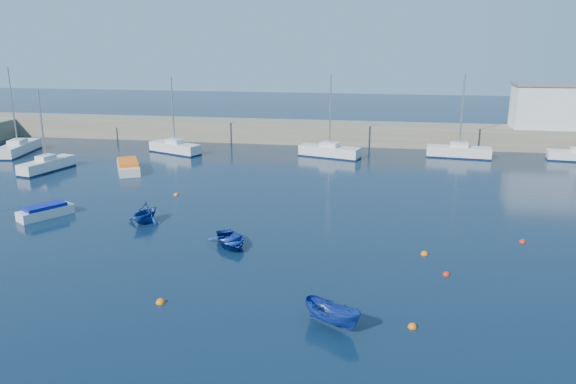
% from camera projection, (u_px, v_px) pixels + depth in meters
% --- Properties ---
extents(ground, '(220.00, 220.00, 0.00)m').
position_uv_depth(ground, '(181.00, 307.00, 28.37)').
color(ground, '#0B1E32').
rests_on(ground, ground).
extents(back_wall, '(96.00, 4.50, 2.60)m').
position_uv_depth(back_wall, '(305.00, 132.00, 71.72)').
color(back_wall, gray).
rests_on(back_wall, ground).
extents(harbor_office, '(10.00, 4.00, 5.00)m').
position_uv_depth(harbor_office, '(558.00, 107.00, 65.93)').
color(harbor_office, silver).
rests_on(harbor_office, back_wall).
extents(sailboat_3, '(3.11, 6.36, 8.19)m').
position_uv_depth(sailboat_3, '(47.00, 165.00, 56.61)').
color(sailboat_3, silver).
rests_on(sailboat_3, ground).
extents(sailboat_4, '(3.20, 7.72, 9.81)m').
position_uv_depth(sailboat_4, '(18.00, 148.00, 64.81)').
color(sailboat_4, silver).
rests_on(sailboat_4, ground).
extents(sailboat_5, '(6.76, 4.35, 8.74)m').
position_uv_depth(sailboat_5, '(175.00, 148.00, 65.21)').
color(sailboat_5, silver).
rests_on(sailboat_5, ground).
extents(sailboat_6, '(7.15, 3.83, 9.10)m').
position_uv_depth(sailboat_6, '(329.00, 151.00, 63.13)').
color(sailboat_6, silver).
rests_on(sailboat_6, ground).
extents(sailboat_7, '(7.11, 2.66, 9.20)m').
position_uv_depth(sailboat_7, '(459.00, 151.00, 62.96)').
color(sailboat_7, silver).
rests_on(sailboat_7, ground).
extents(motorboat_1, '(3.26, 4.06, 0.96)m').
position_uv_depth(motorboat_1, '(45.00, 211.00, 42.27)').
color(motorboat_1, silver).
rests_on(motorboat_1, ground).
extents(motorboat_2, '(4.33, 5.78, 1.14)m').
position_uv_depth(motorboat_2, '(128.00, 166.00, 56.41)').
color(motorboat_2, silver).
rests_on(motorboat_2, ground).
extents(dinghy_center, '(4.04, 4.40, 0.74)m').
position_uv_depth(dinghy_center, '(230.00, 240.00, 36.52)').
color(dinghy_center, navy).
rests_on(dinghy_center, ground).
extents(dinghy_left, '(3.07, 3.37, 1.52)m').
position_uv_depth(dinghy_left, '(145.00, 213.00, 40.92)').
color(dinghy_left, navy).
rests_on(dinghy_left, ground).
extents(dinghy_right, '(3.29, 2.65, 1.21)m').
position_uv_depth(dinghy_right, '(332.00, 315.00, 26.28)').
color(dinghy_right, navy).
rests_on(dinghy_right, ground).
extents(buoy_0, '(0.49, 0.49, 0.49)m').
position_uv_depth(buoy_0, '(161.00, 303.00, 28.77)').
color(buoy_0, '#D7640B').
rests_on(buoy_0, ground).
extents(buoy_1, '(0.41, 0.41, 0.41)m').
position_uv_depth(buoy_1, '(446.00, 275.00, 32.12)').
color(buoy_1, red).
rests_on(buoy_1, ground).
extents(buoy_2, '(0.48, 0.48, 0.48)m').
position_uv_depth(buoy_2, '(424.00, 255.00, 35.12)').
color(buoy_2, '#D7640B').
rests_on(buoy_2, ground).
extents(buoy_3, '(0.43, 0.43, 0.43)m').
position_uv_depth(buoy_3, '(176.00, 195.00, 48.17)').
color(buoy_3, '#D7640B').
rests_on(buoy_3, ground).
extents(buoy_4, '(0.42, 0.42, 0.42)m').
position_uv_depth(buoy_4, '(522.00, 242.00, 37.18)').
color(buoy_4, red).
rests_on(buoy_4, ground).
extents(buoy_5, '(0.44, 0.44, 0.44)m').
position_uv_depth(buoy_5, '(412.00, 327.00, 26.35)').
color(buoy_5, '#D7640B').
rests_on(buoy_5, ground).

